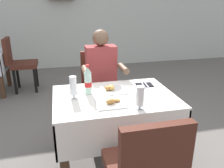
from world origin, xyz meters
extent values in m
plane|color=#66605B|center=(0.00, 0.00, 0.00)|extent=(11.00, 11.00, 0.00)
cube|color=silver|center=(0.00, 3.79, 1.36)|extent=(11.00, 0.12, 2.72)
cube|color=white|center=(-0.05, -0.03, 0.73)|extent=(1.12, 0.80, 0.02)
cube|color=white|center=(-0.05, -0.43, 0.56)|extent=(1.12, 0.02, 0.32)
cube|color=white|center=(-0.05, 0.36, 0.56)|extent=(1.12, 0.02, 0.32)
cube|color=white|center=(-0.60, -0.03, 0.56)|extent=(0.02, 0.80, 0.32)
cube|color=white|center=(0.50, -0.03, 0.56)|extent=(0.02, 0.80, 0.32)
cube|color=#472D1E|center=(-0.55, -0.37, 0.36)|extent=(0.07, 0.07, 0.72)
cube|color=#472D1E|center=(0.45, -0.37, 0.36)|extent=(0.07, 0.07, 0.72)
cube|color=#472D1E|center=(-0.55, 0.31, 0.36)|extent=(0.07, 0.07, 0.72)
cube|color=#472D1E|center=(0.45, 0.31, 0.36)|extent=(0.07, 0.07, 0.72)
cube|color=#4C2319|center=(-0.05, 0.67, 0.49)|extent=(0.44, 0.44, 0.08)
cube|color=#4C2319|center=(-0.05, 0.92, 0.75)|extent=(0.42, 0.06, 0.44)
cube|color=black|center=(-0.22, 0.50, 0.23)|extent=(0.04, 0.04, 0.45)
cube|color=black|center=(0.12, 0.50, 0.23)|extent=(0.04, 0.04, 0.45)
cube|color=black|center=(-0.22, 0.84, 0.23)|extent=(0.04, 0.04, 0.45)
cube|color=black|center=(0.12, 0.84, 0.23)|extent=(0.04, 0.04, 0.45)
cube|color=#4C2319|center=(-0.05, -0.73, 0.49)|extent=(0.44, 0.44, 0.08)
cube|color=#4C2319|center=(-0.05, -0.98, 0.75)|extent=(0.42, 0.06, 0.44)
cylinder|color=#282D42|center=(-0.12, 0.46, 0.23)|extent=(0.10, 0.10, 0.45)
cylinder|color=#282D42|center=(0.04, 0.46, 0.23)|extent=(0.10, 0.10, 0.45)
cube|color=#282D42|center=(-0.04, 0.63, 0.51)|extent=(0.34, 0.36, 0.12)
cube|color=#9E3838|center=(-0.04, 0.71, 0.82)|extent=(0.36, 0.20, 0.50)
sphere|color=brown|center=(-0.04, 0.71, 1.17)|extent=(0.19, 0.19, 0.19)
cylinder|color=brown|center=(-0.26, 0.48, 0.85)|extent=(0.07, 0.26, 0.07)
cylinder|color=brown|center=(0.17, 0.48, 0.85)|extent=(0.07, 0.26, 0.07)
cube|color=white|center=(-0.13, -0.20, 0.75)|extent=(0.25, 0.25, 0.01)
ellipsoid|color=#B77A38|center=(-0.07, -0.19, 0.77)|extent=(0.07, 0.07, 0.03)
ellipsoid|color=#B77A38|center=(-0.13, -0.22, 0.77)|extent=(0.10, 0.08, 0.04)
cube|color=white|center=(-0.03, 0.09, 0.75)|extent=(0.23, 0.23, 0.01)
ellipsoid|color=#B77A38|center=(-0.08, 0.09, 0.77)|extent=(0.10, 0.10, 0.04)
ellipsoid|color=gold|center=(-0.05, 0.09, 0.78)|extent=(0.06, 0.09, 0.05)
cylinder|color=white|center=(-0.42, -0.01, 0.74)|extent=(0.07, 0.07, 0.01)
cylinder|color=white|center=(-0.42, -0.01, 0.76)|extent=(0.02, 0.02, 0.03)
cylinder|color=white|center=(-0.42, -0.01, 0.86)|extent=(0.06, 0.06, 0.17)
cylinder|color=black|center=(-0.42, -0.01, 0.82)|extent=(0.06, 0.06, 0.09)
cylinder|color=white|center=(0.08, -0.36, 0.74)|extent=(0.07, 0.07, 0.01)
cylinder|color=white|center=(0.08, -0.36, 0.76)|extent=(0.02, 0.02, 0.03)
cylinder|color=white|center=(0.08, -0.36, 0.86)|extent=(0.07, 0.07, 0.16)
cylinder|color=gold|center=(0.08, -0.36, 0.84)|extent=(0.06, 0.06, 0.12)
cylinder|color=silver|center=(-0.28, 0.07, 0.85)|extent=(0.07, 0.07, 0.21)
cylinder|color=red|center=(-0.28, 0.07, 0.84)|extent=(0.07, 0.07, 0.05)
cone|color=silver|center=(-0.28, 0.07, 0.98)|extent=(0.06, 0.06, 0.05)
cylinder|color=red|center=(-0.28, 0.07, 1.01)|extent=(0.03, 0.03, 0.02)
cube|color=black|center=(0.32, 0.17, 0.75)|extent=(0.18, 0.15, 0.01)
cube|color=silver|center=(0.30, 0.17, 0.75)|extent=(0.03, 0.19, 0.01)
cube|color=silver|center=(0.33, 0.16, 0.75)|extent=(0.03, 0.19, 0.01)
cube|color=white|center=(-1.45, 2.31, 0.56)|extent=(0.02, 0.73, 0.32)
cube|color=#472D1E|center=(-1.50, 2.00, 0.36)|extent=(0.07, 0.07, 0.72)
cube|color=#472D1E|center=(-1.50, 2.61, 0.36)|extent=(0.07, 0.07, 0.72)
cube|color=#4C2319|center=(-1.14, 2.31, 0.49)|extent=(0.44, 0.44, 0.08)
cube|color=#4C2319|center=(-1.39, 2.31, 0.75)|extent=(0.06, 0.42, 0.44)
cube|color=black|center=(-0.97, 2.14, 0.23)|extent=(0.04, 0.04, 0.45)
cube|color=black|center=(-0.97, 2.48, 0.23)|extent=(0.04, 0.04, 0.45)
cube|color=black|center=(-1.31, 2.14, 0.23)|extent=(0.04, 0.04, 0.45)
cube|color=black|center=(-1.31, 2.48, 0.23)|extent=(0.04, 0.04, 0.45)
camera|label=1|loc=(-0.53, -1.94, 1.57)|focal=36.83mm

